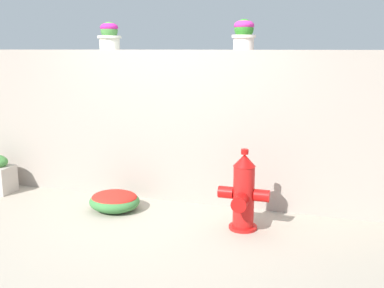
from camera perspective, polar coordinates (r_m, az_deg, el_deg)
ground_plane at (r=4.68m, az=-7.11°, el=-10.89°), size 24.00×24.00×0.00m
stone_wall at (r=5.45m, az=-2.49°, el=2.36°), size 5.94×0.35×1.80m
potted_plant_1 at (r=5.71m, az=-10.45°, el=13.45°), size 0.29×0.29×0.33m
potted_plant_2 at (r=5.13m, az=6.61°, el=13.83°), size 0.27×0.27×0.33m
fire_hydrant at (r=4.59m, az=6.54°, el=-6.36°), size 0.52×0.42×0.84m
flower_bush_left at (r=5.24m, az=-9.82°, el=-7.05°), size 0.58×0.53×0.23m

